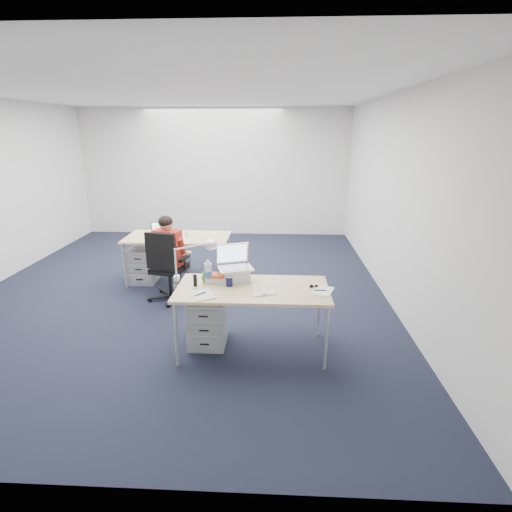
# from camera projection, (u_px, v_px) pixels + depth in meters

# --- Properties ---
(floor) EXTENTS (7.00, 7.00, 0.00)m
(floor) POSITION_uv_depth(u_px,v_px,m) (183.00, 290.00, 6.05)
(floor) COLOR black
(floor) RESTS_ON ground
(room) EXTENTS (6.02, 7.02, 2.80)m
(room) POSITION_uv_depth(u_px,v_px,m) (176.00, 175.00, 5.53)
(room) COLOR silver
(room) RESTS_ON ground
(desk_near) EXTENTS (1.60, 0.80, 0.73)m
(desk_near) POSITION_uv_depth(u_px,v_px,m) (253.00, 292.00, 4.20)
(desk_near) COLOR tan
(desk_near) RESTS_ON ground
(desk_far) EXTENTS (1.60, 0.80, 0.73)m
(desk_far) POSITION_uv_depth(u_px,v_px,m) (178.00, 239.00, 6.23)
(desk_far) COLOR tan
(desk_far) RESTS_ON ground
(office_chair) EXTENTS (0.76, 0.76, 1.02)m
(office_chair) POSITION_uv_depth(u_px,v_px,m) (169.00, 281.00, 5.62)
(office_chair) COLOR black
(office_chair) RESTS_ON ground
(seated_person) EXTENTS (0.46, 0.70, 1.20)m
(seated_person) POSITION_uv_depth(u_px,v_px,m) (173.00, 256.00, 5.68)
(seated_person) COLOR #AD2718
(seated_person) RESTS_ON ground
(drawer_pedestal_near) EXTENTS (0.40, 0.50, 0.55)m
(drawer_pedestal_near) POSITION_uv_depth(u_px,v_px,m) (208.00, 320.00, 4.48)
(drawer_pedestal_near) COLOR #A5A8AA
(drawer_pedestal_near) RESTS_ON ground
(drawer_pedestal_far) EXTENTS (0.40, 0.50, 0.55)m
(drawer_pedestal_far) POSITION_uv_depth(u_px,v_px,m) (144.00, 264.00, 6.34)
(drawer_pedestal_far) COLOR #A5A8AA
(drawer_pedestal_far) RESTS_ON ground
(silver_laptop) EXTENTS (0.44, 0.39, 0.39)m
(silver_laptop) POSITION_uv_depth(u_px,v_px,m) (235.00, 264.00, 4.33)
(silver_laptop) COLOR silver
(silver_laptop) RESTS_ON desk_near
(wireless_keyboard) EXTENTS (0.26, 0.17, 0.01)m
(wireless_keyboard) POSITION_uv_depth(u_px,v_px,m) (265.00, 293.00, 4.03)
(wireless_keyboard) COLOR white
(wireless_keyboard) RESTS_ON desk_near
(computer_mouse) EXTENTS (0.08, 0.11, 0.03)m
(computer_mouse) POSITION_uv_depth(u_px,v_px,m) (264.00, 293.00, 4.02)
(computer_mouse) COLOR white
(computer_mouse) RESTS_ON desk_near
(headphones) EXTENTS (0.24, 0.22, 0.03)m
(headphones) POSITION_uv_depth(u_px,v_px,m) (212.00, 274.00, 4.53)
(headphones) COLOR black
(headphones) RESTS_ON desk_near
(can_koozie) EXTENTS (0.07, 0.07, 0.11)m
(can_koozie) POSITION_uv_depth(u_px,v_px,m) (229.00, 281.00, 4.22)
(can_koozie) COLOR #151944
(can_koozie) RESTS_ON desk_near
(water_bottle) EXTENTS (0.10, 0.10, 0.26)m
(water_bottle) POSITION_uv_depth(u_px,v_px,m) (208.00, 272.00, 4.29)
(water_bottle) COLOR silver
(water_bottle) RESTS_ON desk_near
(bear_figurine) EXTENTS (0.08, 0.07, 0.13)m
(bear_figurine) POSITION_uv_depth(u_px,v_px,m) (205.00, 277.00, 4.31)
(bear_figurine) COLOR #397920
(bear_figurine) RESTS_ON desk_near
(book_stack) EXTENTS (0.23, 0.20, 0.09)m
(book_stack) POSITION_uv_depth(u_px,v_px,m) (219.00, 278.00, 4.34)
(book_stack) COLOR silver
(book_stack) RESTS_ON desk_near
(cordless_phone) EXTENTS (0.04, 0.03, 0.13)m
(cordless_phone) POSITION_uv_depth(u_px,v_px,m) (195.00, 280.00, 4.22)
(cordless_phone) COLOR black
(cordless_phone) RESTS_ON desk_near
(papers_left) EXTENTS (0.30, 0.34, 0.01)m
(papers_left) POSITION_uv_depth(u_px,v_px,m) (202.00, 295.00, 4.00)
(papers_left) COLOR #FFED93
(papers_left) RESTS_ON desk_near
(papers_right) EXTENTS (0.26, 0.31, 0.01)m
(papers_right) POSITION_uv_depth(u_px,v_px,m) (322.00, 291.00, 4.09)
(papers_right) COLOR #FFED93
(papers_right) RESTS_ON desk_near
(sunglasses) EXTENTS (0.10, 0.05, 0.02)m
(sunglasses) POSITION_uv_depth(u_px,v_px,m) (314.00, 287.00, 4.19)
(sunglasses) COLOR black
(sunglasses) RESTS_ON desk_near
(desk_lamp) EXTENTS (0.46, 0.22, 0.50)m
(desk_lamp) POSITION_uv_depth(u_px,v_px,m) (189.00, 259.00, 4.30)
(desk_lamp) COLOR silver
(desk_lamp) RESTS_ON desk_near
(dark_laptop) EXTENTS (0.32, 0.31, 0.23)m
(dark_laptop) POSITION_uv_depth(u_px,v_px,m) (160.00, 230.00, 6.16)
(dark_laptop) COLOR black
(dark_laptop) RESTS_ON desk_far
(far_cup) EXTENTS (0.07, 0.07, 0.09)m
(far_cup) POSITION_uv_depth(u_px,v_px,m) (186.00, 233.00, 6.23)
(far_cup) COLOR white
(far_cup) RESTS_ON desk_far
(far_papers) EXTENTS (0.30, 0.38, 0.01)m
(far_papers) POSITION_uv_depth(u_px,v_px,m) (168.00, 233.00, 6.39)
(far_papers) COLOR white
(far_papers) RESTS_ON desk_far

